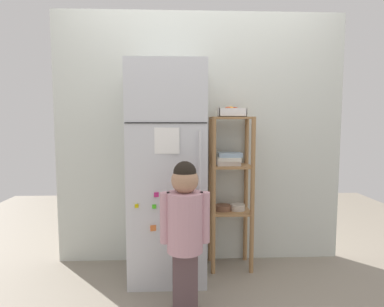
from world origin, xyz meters
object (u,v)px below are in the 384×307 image
(pantry_shelf_unit, at_px, (230,180))
(fruit_bin, at_px, (232,112))
(child_standing, at_px, (185,222))
(refrigerator, at_px, (168,172))

(pantry_shelf_unit, distance_m, fruit_bin, 0.57)
(child_standing, height_order, pantry_shelf_unit, pantry_shelf_unit)
(pantry_shelf_unit, bearing_deg, fruit_bin, -50.59)
(refrigerator, distance_m, fruit_bin, 0.73)
(refrigerator, xyz_separation_m, pantry_shelf_unit, (0.53, 0.13, -0.09))
(child_standing, bearing_deg, refrigerator, 103.66)
(child_standing, xyz_separation_m, pantry_shelf_unit, (0.40, 0.65, 0.16))
(refrigerator, height_order, fruit_bin, refrigerator)
(child_standing, distance_m, fruit_bin, 1.06)
(pantry_shelf_unit, bearing_deg, refrigerator, -166.04)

